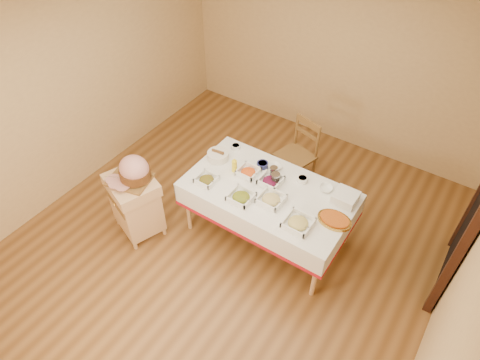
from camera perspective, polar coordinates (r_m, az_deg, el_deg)
name	(u,v)px	position (r m, az deg, el deg)	size (l,w,h in m)	color
room_shell	(229,156)	(4.17, -1.43, 3.19)	(5.00, 5.00, 5.00)	brown
dining_table	(268,200)	(4.72, 3.79, -2.66)	(1.82, 1.02, 0.76)	#E1B17C
butcher_cart	(135,202)	(5.03, -13.77, -2.91)	(0.70, 0.64, 0.80)	#E1B17C
dining_chair	(297,154)	(5.51, 7.67, 3.46)	(0.52, 0.51, 0.95)	brown
ham_on_board	(134,171)	(4.69, -14.00, 1.16)	(0.47, 0.45, 0.31)	brown
serving_dish_a	(207,180)	(4.68, -4.48, 0.06)	(0.22, 0.21, 0.09)	white
serving_dish_b	(241,197)	(4.47, 0.15, -2.27)	(0.25, 0.25, 0.10)	white
serving_dish_c	(271,199)	(4.46, 4.17, -2.58)	(0.25, 0.25, 0.10)	white
serving_dish_d	(298,223)	(4.27, 7.76, -5.70)	(0.27, 0.27, 0.10)	white
serving_dish_e	(248,172)	(4.75, 1.11, 1.09)	(0.23, 0.22, 0.11)	white
serving_dish_f	(271,181)	(4.66, 4.12, -0.12)	(0.25, 0.23, 0.11)	white
small_bowl_left	(236,147)	(5.10, -0.56, 4.48)	(0.11, 0.11, 0.05)	white
small_bowl_mid	(263,164)	(4.86, 3.02, 2.09)	(0.13, 0.13, 0.05)	navy
small_bowl_right	(302,179)	(4.72, 8.32, 0.10)	(0.11, 0.11, 0.06)	white
bowl_white_imported	(275,167)	(4.85, 4.65, 1.76)	(0.15, 0.15, 0.04)	white
bowl_small_imported	(326,189)	(4.67, 11.41, -1.12)	(0.14, 0.14, 0.04)	white
preserve_jar_left	(274,172)	(4.74, 4.51, 1.10)	(0.09, 0.09, 0.11)	silver
preserve_jar_right	(275,179)	(4.65, 4.73, 0.13)	(0.10, 0.10, 0.13)	silver
mustard_bottle	(234,165)	(4.76, -0.76, 1.96)	(0.06, 0.06, 0.19)	yellow
bread_basket	(218,155)	(4.95, -2.94, 3.28)	(0.25, 0.25, 0.11)	white
plate_stack	(345,197)	(4.58, 13.88, -2.28)	(0.24, 0.24, 0.10)	white
brass_platter	(334,220)	(4.38, 12.48, -5.21)	(0.35, 0.25, 0.05)	#B48932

